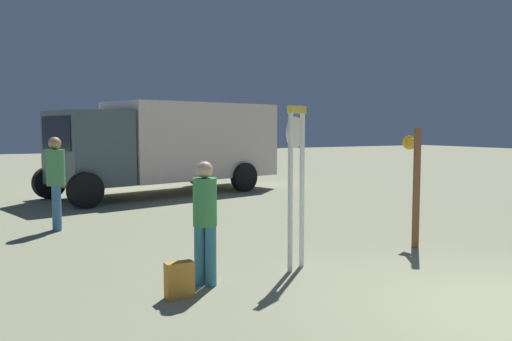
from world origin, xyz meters
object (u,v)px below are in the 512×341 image
at_px(arrow_sign, 413,165).
at_px(backpack, 179,280).
at_px(standing_clock, 296,170).
at_px(person_distant, 56,178).
at_px(person_near_clock, 205,217).
at_px(box_truck_near, 172,143).

height_order(arrow_sign, backpack, arrow_sign).
height_order(standing_clock, person_distant, standing_clock).
height_order(arrow_sign, person_near_clock, arrow_sign).
relative_size(standing_clock, person_distant, 1.27).
distance_m(standing_clock, person_near_clock, 1.54).
height_order(standing_clock, backpack, standing_clock).
relative_size(person_near_clock, backpack, 3.68).
distance_m(standing_clock, person_distant, 5.30).
bearing_deg(arrow_sign, person_near_clock, -172.38).
xyz_separation_m(standing_clock, person_distant, (-2.56, 4.62, -0.40)).
bearing_deg(arrow_sign, box_truck_near, 98.02).
distance_m(backpack, person_distant, 5.15).
relative_size(standing_clock, arrow_sign, 1.15).
bearing_deg(backpack, box_truck_near, 70.78).
xyz_separation_m(standing_clock, arrow_sign, (2.68, 0.44, -0.06)).
xyz_separation_m(arrow_sign, box_truck_near, (-1.23, 8.75, 0.18)).
height_order(person_distant, box_truck_near, box_truck_near).
bearing_deg(person_near_clock, person_distant, 103.33).
bearing_deg(person_distant, backpack, -82.66).
distance_m(arrow_sign, backpack, 4.80).
bearing_deg(person_distant, standing_clock, -61.03).
height_order(arrow_sign, person_distant, arrow_sign).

